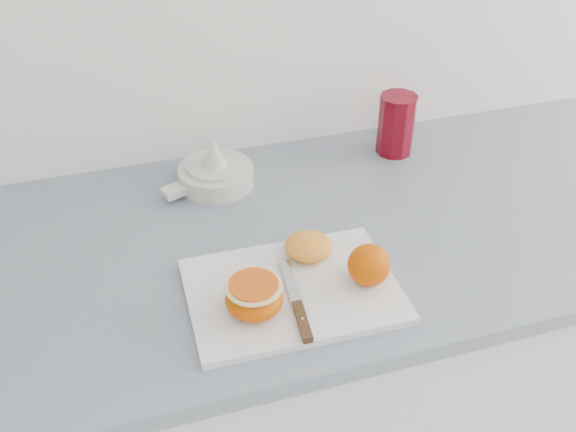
{
  "coord_description": "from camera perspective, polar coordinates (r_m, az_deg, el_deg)",
  "views": [
    {
      "loc": [
        -0.27,
        0.85,
        1.56
      ],
      "look_at": [
        -0.02,
        1.65,
        0.96
      ],
      "focal_mm": 40.0,
      "sensor_mm": 36.0,
      "label": 1
    }
  ],
  "objects": [
    {
      "name": "whole_orange",
      "position": [
        0.98,
        7.21,
        -4.35
      ],
      "size": [
        0.07,
        0.07,
        0.07
      ],
      "color": "#C65800",
      "rests_on": "cutting_board"
    },
    {
      "name": "counter",
      "position": [
        1.45,
        3.14,
        -14.84
      ],
      "size": [
        2.41,
        0.64,
        0.89
      ],
      "color": "white",
      "rests_on": "ground"
    },
    {
      "name": "cutting_board",
      "position": [
        0.99,
        0.42,
        -6.63
      ],
      "size": [
        0.32,
        0.24,
        0.01
      ],
      "primitive_type": "cube",
      "rotation": [
        0.0,
        0.0,
        -0.02
      ],
      "color": "white",
      "rests_on": "counter"
    },
    {
      "name": "citrus_juicer",
      "position": [
        1.23,
        -6.51,
        3.89
      ],
      "size": [
        0.18,
        0.14,
        0.1
      ],
      "color": "white",
      "rests_on": "counter"
    },
    {
      "name": "squeezed_shell",
      "position": [
        1.04,
        1.83,
        -2.67
      ],
      "size": [
        0.08,
        0.08,
        0.03
      ],
      "color": "orange",
      "rests_on": "cutting_board"
    },
    {
      "name": "half_orange",
      "position": [
        0.93,
        -3.03,
        -7.24
      ],
      "size": [
        0.09,
        0.09,
        0.05
      ],
      "color": "#C65800",
      "rests_on": "cutting_board"
    },
    {
      "name": "paring_knife",
      "position": [
        0.94,
        1.09,
        -8.68
      ],
      "size": [
        0.03,
        0.18,
        0.01
      ],
      "color": "#4E2C1A",
      "rests_on": "cutting_board"
    },
    {
      "name": "red_tumbler",
      "position": [
        1.33,
        9.59,
        7.85
      ],
      "size": [
        0.08,
        0.08,
        0.13
      ],
      "color": "maroon",
      "rests_on": "counter"
    }
  ]
}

